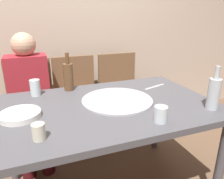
{
  "coord_description": "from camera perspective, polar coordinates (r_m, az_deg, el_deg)",
  "views": [
    {
      "loc": [
        -0.42,
        -1.23,
        1.31
      ],
      "look_at": [
        0.1,
        0.13,
        0.79
      ],
      "focal_mm": 34.0,
      "sensor_mm": 36.0,
      "label": 1
    }
  ],
  "objects": [
    {
      "name": "tumbler_near",
      "position": [
        1.21,
        12.96,
        -6.51
      ],
      "size": [
        0.07,
        0.07,
        0.09
      ],
      "primitive_type": "cylinder",
      "color": "silver",
      "rests_on": "dining_table"
    },
    {
      "name": "chair_left",
      "position": [
        2.23,
        -20.9,
        -2.77
      ],
      "size": [
        0.44,
        0.44,
        0.9
      ],
      "rotation": [
        0.0,
        0.0,
        3.14
      ],
      "color": "brown",
      "rests_on": "ground_plane"
    },
    {
      "name": "chair_middle",
      "position": [
        2.27,
        -9.38,
        -1.36
      ],
      "size": [
        0.44,
        0.44,
        0.9
      ],
      "rotation": [
        0.0,
        0.0,
        3.14
      ],
      "color": "brown",
      "rests_on": "ground_plane"
    },
    {
      "name": "chair_right",
      "position": [
        2.4,
        2.34,
        0.13
      ],
      "size": [
        0.44,
        0.44,
        0.9
      ],
      "rotation": [
        0.0,
        0.0,
        3.14
      ],
      "color": "brown",
      "rests_on": "ground_plane"
    },
    {
      "name": "back_wall",
      "position": [
        2.48,
        -11.62,
        18.89
      ],
      "size": [
        6.0,
        0.1,
        2.6
      ],
      "primitive_type": "cube",
      "color": "#BCA893",
      "rests_on": "ground_plane"
    },
    {
      "name": "beer_bottle",
      "position": [
        1.46,
        25.69,
        -0.84
      ],
      "size": [
        0.07,
        0.07,
        0.28
      ],
      "color": "#B2BCC1",
      "rests_on": "dining_table"
    },
    {
      "name": "plate_stack",
      "position": [
        1.35,
        -23.46,
        -6.23
      ],
      "size": [
        0.23,
        0.23,
        0.03
      ],
      "primitive_type": "cylinder",
      "color": "white",
      "rests_on": "dining_table"
    },
    {
      "name": "tumbler_far",
      "position": [
        1.65,
        -19.95,
        0.47
      ],
      "size": [
        0.07,
        0.07,
        0.12
      ],
      "primitive_type": "cylinder",
      "color": "silver",
      "rests_on": "dining_table"
    },
    {
      "name": "guest_in_sweater",
      "position": [
        2.05,
        -21.25,
        -0.97
      ],
      "size": [
        0.36,
        0.56,
        1.17
      ],
      "rotation": [
        0.0,
        0.0,
        3.14
      ],
      "color": "maroon",
      "rests_on": "ground_plane"
    },
    {
      "name": "table_knife",
      "position": [
        1.78,
        11.4,
        0.71
      ],
      "size": [
        0.22,
        0.09,
        0.01
      ],
      "primitive_type": "cube",
      "rotation": [
        0.0,
        0.0,
        3.45
      ],
      "color": "#B7B7BC",
      "rests_on": "dining_table"
    },
    {
      "name": "wine_bottle",
      "position": [
        1.69,
        -11.66,
        3.54
      ],
      "size": [
        0.08,
        0.08,
        0.3
      ],
      "color": "brown",
      "rests_on": "dining_table"
    },
    {
      "name": "wine_glass",
      "position": [
        1.08,
        -19.13,
        -10.69
      ],
      "size": [
        0.06,
        0.06,
        0.08
      ],
      "primitive_type": "cylinder",
      "color": "beige",
      "rests_on": "dining_table"
    },
    {
      "name": "pizza_tray",
      "position": [
        1.47,
        1.38,
        -2.83
      ],
      "size": [
        0.49,
        0.49,
        0.01
      ],
      "primitive_type": "cylinder",
      "color": "#ADADB2",
      "rests_on": "dining_table"
    },
    {
      "name": "dining_table",
      "position": [
        1.45,
        -1.67,
        -6.93
      ],
      "size": [
        1.46,
        0.91,
        0.74
      ],
      "color": "#4C4C51",
      "rests_on": "ground_plane"
    }
  ]
}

